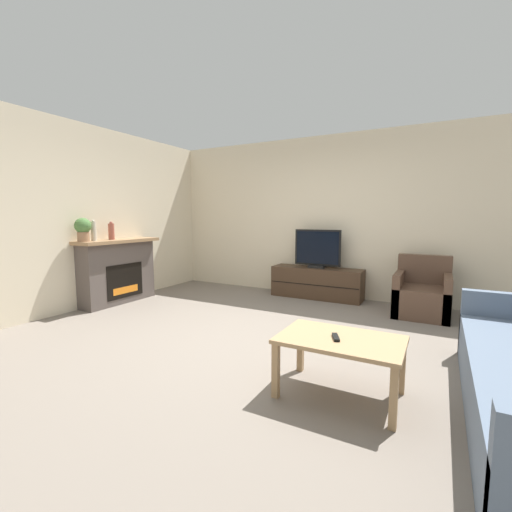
{
  "coord_description": "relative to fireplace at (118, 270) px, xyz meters",
  "views": [
    {
      "loc": [
        1.68,
        -3.25,
        1.36
      ],
      "look_at": [
        -0.41,
        0.6,
        0.85
      ],
      "focal_mm": 24.0,
      "sensor_mm": 36.0,
      "label": 1
    }
  ],
  "objects": [
    {
      "name": "remote",
      "position": [
        3.8,
        -1.19,
        -0.05
      ],
      "size": [
        0.1,
        0.15,
        0.02
      ],
      "rotation": [
        0.0,
        0.0,
        0.41
      ],
      "color": "black",
      "rests_on": "coffee_table"
    },
    {
      "name": "wall_back",
      "position": [
        2.77,
        2.07,
        0.84
      ],
      "size": [
        12.0,
        0.06,
        2.7
      ],
      "color": "beige",
      "rests_on": "ground"
    },
    {
      "name": "fireplace",
      "position": [
        0.0,
        0.0,
        0.0
      ],
      "size": [
        0.44,
        1.34,
        1.0
      ],
      "color": "#564C47",
      "rests_on": "ground"
    },
    {
      "name": "tv",
      "position": [
        2.66,
        1.79,
        0.29
      ],
      "size": [
        0.78,
        0.18,
        0.63
      ],
      "color": "black",
      "rests_on": "tv_stand"
    },
    {
      "name": "wall_left",
      "position": [
        -0.19,
        -0.39,
        0.84
      ],
      "size": [
        0.06,
        12.0,
        2.7
      ],
      "color": "beige",
      "rests_on": "ground"
    },
    {
      "name": "armchair",
      "position": [
        4.26,
        1.52,
        -0.24
      ],
      "size": [
        0.7,
        0.76,
        0.81
      ],
      "color": "brown",
      "rests_on": "ground"
    },
    {
      "name": "mantel_vase_centre_left",
      "position": [
        0.02,
        -0.1,
        0.62
      ],
      "size": [
        0.09,
        0.09,
        0.28
      ],
      "color": "#994C3D",
      "rests_on": "fireplace"
    },
    {
      "name": "coffee_table",
      "position": [
        3.83,
        -1.16,
        -0.12
      ],
      "size": [
        0.91,
        0.59,
        0.45
      ],
      "color": "#A37F56",
      "rests_on": "ground"
    },
    {
      "name": "potted_plant",
      "position": [
        0.02,
        -0.57,
        0.68
      ],
      "size": [
        0.22,
        0.22,
        0.34
      ],
      "color": "#936B4C",
      "rests_on": "fireplace"
    },
    {
      "name": "tv_stand",
      "position": [
        2.66,
        1.79,
        -0.26
      ],
      "size": [
        1.5,
        0.42,
        0.51
      ],
      "color": "#422D1E",
      "rests_on": "ground"
    },
    {
      "name": "mantel_vase_left",
      "position": [
        0.02,
        -0.4,
        0.64
      ],
      "size": [
        0.07,
        0.07,
        0.31
      ],
      "color": "beige",
      "rests_on": "fireplace"
    },
    {
      "name": "ground_plane",
      "position": [
        2.77,
        -0.39,
        -0.51
      ],
      "size": [
        24.0,
        24.0,
        0.0
      ],
      "primitive_type": "plane",
      "color": "slate"
    }
  ]
}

